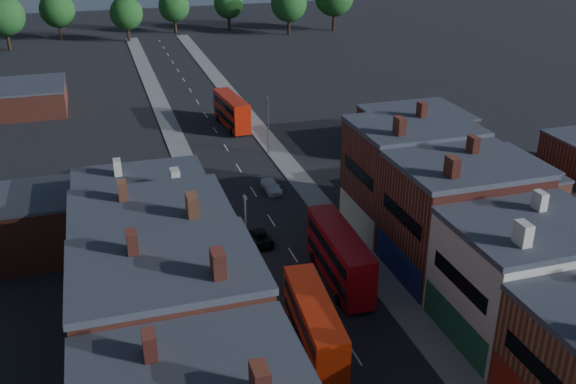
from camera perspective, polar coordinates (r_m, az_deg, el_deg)
pavement_west at (r=78.76m, az=-8.03°, el=0.04°), size 3.00×200.00×0.12m
pavement_east at (r=81.49m, az=1.01°, el=1.16°), size 3.00×200.00×0.12m
lamp_post_2 at (r=59.24m, az=-3.76°, el=-3.37°), size 0.25×0.70×8.12m
lamp_post_3 at (r=88.46m, az=-1.79°, el=6.28°), size 0.25×0.70×8.12m
bus_0 at (r=50.47m, az=2.35°, el=-11.71°), size 3.46×11.11×4.72m
bus_1 at (r=59.17m, az=4.60°, el=-5.60°), size 3.30×11.89×5.10m
bus_2 at (r=100.65m, az=-5.04°, el=7.22°), size 3.58×11.40×4.84m
car_2 at (r=66.35m, az=-2.39°, el=-4.15°), size 2.15×4.16×1.12m
car_3 at (r=78.06m, az=-1.51°, el=0.53°), size 1.95×4.53×1.30m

